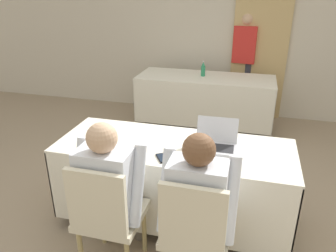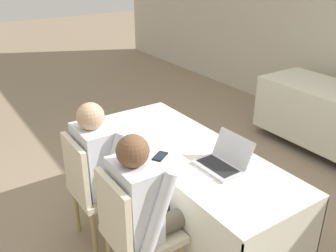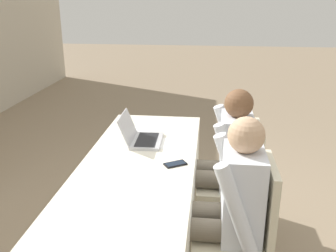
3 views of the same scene
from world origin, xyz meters
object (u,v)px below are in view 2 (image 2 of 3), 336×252
(person_checkered_shirt, at_px, (105,163))
(person_white_shirt, at_px, (146,204))
(laptop, at_px, (222,162))
(chair_near_left, at_px, (94,185))
(cell_phone, at_px, (160,156))
(chair_near_right, at_px, (133,230))

(person_checkered_shirt, relative_size, person_white_shirt, 1.00)
(person_checkered_shirt, bearing_deg, person_white_shirt, -180.00)
(laptop, relative_size, chair_near_left, 0.37)
(laptop, xyz_separation_m, chair_near_left, (-0.64, -0.72, -0.28))
(chair_near_left, distance_m, person_white_shirt, 0.64)
(cell_phone, height_order, chair_near_right, chair_near_right)
(person_checkered_shirt, bearing_deg, chair_near_right, 170.39)
(person_checkered_shirt, height_order, person_white_shirt, same)
(cell_phone, distance_m, chair_near_right, 0.60)
(chair_near_left, relative_size, chair_near_right, 1.00)
(laptop, distance_m, chair_near_right, 0.77)
(laptop, bearing_deg, chair_near_left, -133.40)
(chair_near_right, bearing_deg, person_white_shirt, -90.00)
(person_white_shirt, bearing_deg, person_checkered_shirt, 0.00)
(person_white_shirt, bearing_deg, laptop, -92.21)
(laptop, relative_size, person_checkered_shirt, 0.29)
(laptop, height_order, cell_phone, laptop)
(chair_near_left, bearing_deg, chair_near_right, -180.00)
(chair_near_right, bearing_deg, cell_phone, -51.78)
(person_checkered_shirt, bearing_deg, cell_phone, -130.42)
(laptop, xyz_separation_m, cell_phone, (-0.36, -0.29, -0.04))
(chair_near_right, distance_m, person_checkered_shirt, 0.64)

